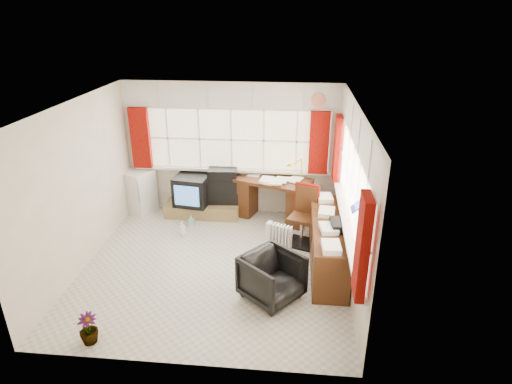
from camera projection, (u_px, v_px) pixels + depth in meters
ground at (215, 266)px, 6.65m from camera, size 4.00×4.00×0.00m
room_walls at (211, 176)px, 6.05m from camera, size 4.00×4.00×4.00m
window_back at (232, 166)px, 8.05m from camera, size 3.70×0.12×3.60m
window_right at (346, 217)px, 6.10m from camera, size 0.12×3.70×3.60m
curtains at (279, 160)px, 6.83m from camera, size 3.83×3.83×1.15m
overhead_cabinets at (284, 110)px, 6.56m from camera, size 3.98×3.98×0.48m
desk at (273, 196)px, 8.02m from camera, size 1.50×1.09×0.82m
desk_lamp at (301, 164)px, 7.81m from camera, size 0.15×0.12×0.40m
task_chair at (305, 213)px, 7.14m from camera, size 0.55×0.56×1.02m
office_chair at (272, 277)px, 5.80m from camera, size 1.01×1.01×0.66m
radiator at (280, 244)px, 6.83m from camera, size 0.40×0.28×0.56m
credenza at (328, 243)px, 6.52m from camera, size 0.50×2.00×0.85m
file_tray at (341, 225)px, 6.17m from camera, size 0.31×0.38×0.12m
tv_bench at (203, 209)px, 8.22m from camera, size 1.40×0.50×0.25m
crt_tv at (192, 190)px, 8.05m from camera, size 0.69×0.65×0.56m
hifi_stack at (223, 186)px, 8.14m from camera, size 0.67×0.45×0.67m
mini_fridge at (140, 191)px, 8.29m from camera, size 0.64×0.65×0.83m
spray_bottle_a at (182, 229)px, 7.46m from camera, size 0.12×0.12×0.28m
spray_bottle_b at (191, 221)px, 7.83m from camera, size 0.10×0.10×0.20m
flower_vase at (88, 329)px, 5.06m from camera, size 0.27×0.27×0.40m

